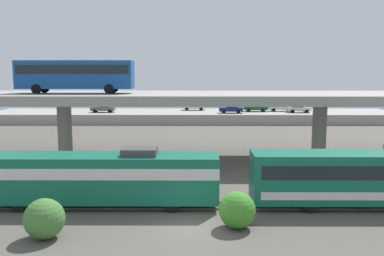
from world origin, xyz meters
TOP-DOWN VIEW (x-y plane):
  - ground_plane at (0.00, 0.00)m, footprint 260.00×260.00m
  - rail_strip_near at (0.00, 3.26)m, footprint 110.00×0.12m
  - rail_strip_far at (0.00, 4.74)m, footprint 110.00×0.12m
  - train_locomotive at (-7.20, 4.00)m, footprint 17.77×3.04m
  - highway_overpass at (0.00, 20.00)m, footprint 96.00×11.45m
  - transit_bus_on_overpass at (-12.12, 19.60)m, footprint 12.00×2.68m
  - pier_parking_lot at (0.00, 55.00)m, footprint 74.75×12.76m
  - parked_car_0 at (19.38, 52.94)m, footprint 4.19×1.86m
  - parked_car_1 at (-16.62, 53.28)m, footprint 4.42×1.91m
  - parked_car_2 at (0.12, 57.56)m, footprint 4.46×1.90m
  - parked_car_3 at (11.80, 54.96)m, footprint 4.39×1.95m
  - parked_car_4 at (6.92, 52.00)m, footprint 4.26×1.93m
  - parked_car_5 at (16.60, 55.64)m, footprint 4.65×1.82m
  - harbor_water at (0.00, 78.00)m, footprint 140.00×36.00m
  - shrub_left at (-8.22, -1.79)m, footprint 2.32×2.32m
  - shrub_right at (2.88, -0.09)m, footprint 2.24×2.24m

SIDE VIEW (x-z plane):
  - ground_plane at x=0.00m, z-range 0.00..0.00m
  - harbor_water at x=0.00m, z-range 0.00..0.01m
  - rail_strip_near at x=0.00m, z-range 0.00..0.12m
  - rail_strip_far at x=0.00m, z-range 0.00..0.12m
  - pier_parking_lot at x=0.00m, z-range 0.00..1.79m
  - shrub_right at x=2.88m, z-range 0.00..2.24m
  - shrub_left at x=-8.22m, z-range 0.00..2.32m
  - train_locomotive at x=-7.20m, z-range 0.10..4.28m
  - parked_car_0 at x=19.38m, z-range 1.81..3.31m
  - parked_car_4 at x=6.92m, z-range 1.81..3.31m
  - parked_car_5 at x=16.60m, z-range 1.81..3.31m
  - parked_car_1 at x=-16.62m, z-range 1.81..3.31m
  - parked_car_2 at x=0.12m, z-range 1.81..3.31m
  - parked_car_3 at x=11.80m, z-range 1.81..3.31m
  - highway_overpass at x=0.00m, z-range 2.90..10.01m
  - transit_bus_on_overpass at x=-12.12m, z-range 7.47..10.87m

